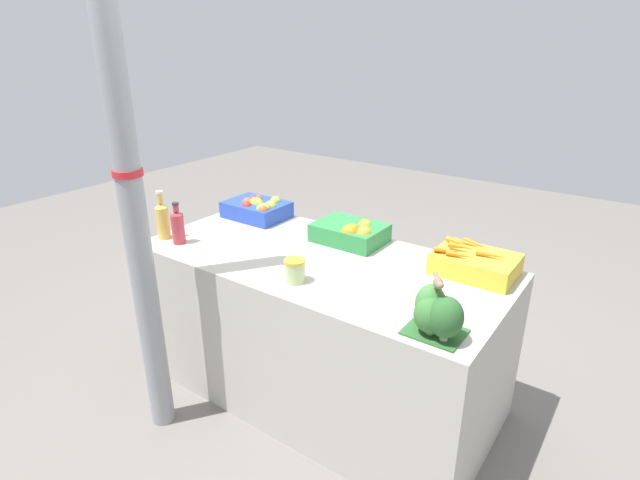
% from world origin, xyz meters
% --- Properties ---
extents(ground_plane, '(10.00, 10.00, 0.00)m').
position_xyz_m(ground_plane, '(0.00, 0.00, 0.00)').
color(ground_plane, slate).
extents(market_table, '(1.89, 0.89, 0.82)m').
position_xyz_m(market_table, '(0.00, 0.00, 0.41)').
color(market_table, '#B7B2A8').
rests_on(market_table, ground_plane).
extents(support_pole, '(0.13, 0.13, 2.43)m').
position_xyz_m(support_pole, '(-0.53, -0.68, 1.21)').
color(support_pole, gray).
rests_on(support_pole, ground_plane).
extents(apple_crate, '(0.38, 0.28, 0.13)m').
position_xyz_m(apple_crate, '(-0.68, 0.28, 0.89)').
color(apple_crate, '#2847B7').
rests_on(apple_crate, market_table).
extents(orange_crate, '(0.38, 0.28, 0.13)m').
position_xyz_m(orange_crate, '(0.02, 0.27, 0.88)').
color(orange_crate, '#2D8442').
rests_on(orange_crate, market_table).
extents(carrot_crate, '(0.38, 0.28, 0.14)m').
position_xyz_m(carrot_crate, '(0.70, 0.28, 0.88)').
color(carrot_crate, gold).
rests_on(carrot_crate, market_table).
extents(broccoli_pile, '(0.23, 0.19, 0.19)m').
position_xyz_m(broccoli_pile, '(0.76, -0.32, 0.92)').
color(broccoli_pile, '#2D602D').
rests_on(broccoli_pile, market_table).
extents(juice_bottle_golden, '(0.07, 0.07, 0.28)m').
position_xyz_m(juice_bottle_golden, '(-0.88, -0.28, 0.94)').
color(juice_bottle_golden, gold).
rests_on(juice_bottle_golden, market_table).
extents(juice_bottle_ruby, '(0.07, 0.07, 0.23)m').
position_xyz_m(juice_bottle_ruby, '(-0.75, -0.28, 0.92)').
color(juice_bottle_ruby, '#B2333D').
rests_on(juice_bottle_ruby, market_table).
extents(pickle_jar, '(0.10, 0.10, 0.11)m').
position_xyz_m(pickle_jar, '(0.06, -0.28, 0.88)').
color(pickle_jar, '#B2C684').
rests_on(pickle_jar, market_table).
extents(sparrow_bird, '(0.08, 0.12, 0.05)m').
position_xyz_m(sparrow_bird, '(0.76, -0.33, 1.04)').
color(sparrow_bird, '#4C3D2D').
rests_on(sparrow_bird, broccoli_pile).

